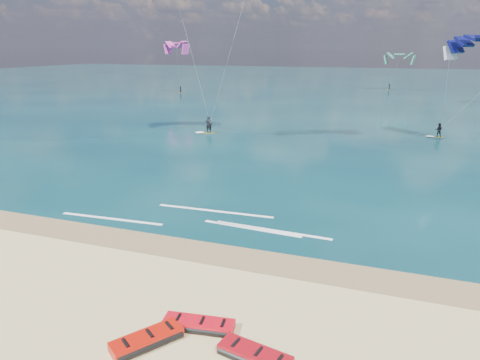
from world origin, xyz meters
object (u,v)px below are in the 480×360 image
(packed_kite_mid, at_px, (255,360))
(packed_kite_right, at_px, (147,344))
(kitesurfer_far, at_px, (463,82))
(packed_kite_left, at_px, (199,328))
(kitesurfer_main, at_px, (209,49))

(packed_kite_mid, bearing_deg, packed_kite_right, -161.19)
(packed_kite_mid, bearing_deg, kitesurfer_far, 86.40)
(packed_kite_mid, height_order, kitesurfer_far, kitesurfer_far)
(packed_kite_left, height_order, kitesurfer_main, kitesurfer_main)
(packed_kite_mid, bearing_deg, kitesurfer_main, 126.56)
(packed_kite_mid, xyz_separation_m, packed_kite_right, (-3.68, -0.47, 0.00))
(packed_kite_left, height_order, packed_kite_mid, packed_kite_mid)
(kitesurfer_main, xyz_separation_m, kitesurfer_far, (24.60, 6.97, -3.22))
(packed_kite_mid, height_order, packed_kite_right, packed_kite_right)
(packed_kite_left, relative_size, packed_kite_right, 1.04)
(packed_kite_right, bearing_deg, packed_kite_mid, -47.05)
(packed_kite_left, relative_size, kitesurfer_far, 0.23)
(packed_kite_left, bearing_deg, packed_kite_right, -141.59)
(packed_kite_left, relative_size, kitesurfer_main, 0.15)
(packed_kite_left, distance_m, kitesurfer_far, 39.49)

